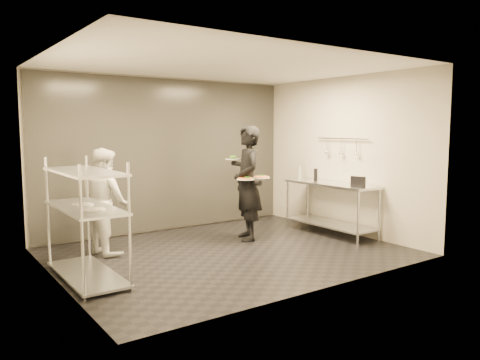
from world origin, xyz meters
TOP-DOWN VIEW (x-y plane):
  - room_shell at (0.00, 1.18)m, footprint 5.00×4.00m
  - pass_rack at (-2.15, -0.00)m, footprint 0.60×1.60m
  - prep_counter at (2.18, 0.00)m, footprint 0.60×1.80m
  - utensil_rail at (2.43, -0.00)m, footprint 0.07×1.20m
  - waiter at (0.72, 0.51)m, footprint 0.68×0.82m
  - chef at (-1.55, 1.03)m, footprint 0.73×0.87m
  - pizza_plate_near at (0.56, 0.35)m, footprint 0.29×0.29m
  - pizza_plate_far at (0.88, 0.34)m, footprint 0.28×0.28m
  - salad_plate at (0.65, 0.84)m, footprint 0.27×0.27m
  - pos_monitor at (2.06, -0.72)m, footprint 0.09×0.26m
  - bottle_green at (2.14, 0.77)m, footprint 0.07×0.07m
  - bottle_clear at (2.19, 0.80)m, footprint 0.05×0.05m
  - bottle_dark at (2.16, 0.37)m, footprint 0.07×0.07m

SIDE VIEW (x-z plane):
  - prep_counter at x=2.18m, z-range 0.17..1.09m
  - pass_rack at x=-2.15m, z-range 0.02..1.52m
  - chef at x=-1.55m, z-range 0.00..1.59m
  - waiter at x=0.72m, z-range 0.00..1.92m
  - bottle_clear at x=2.19m, z-range 0.92..1.10m
  - pos_monitor at x=2.06m, z-range 0.92..1.10m
  - bottle_dark at x=2.16m, z-range 0.92..1.15m
  - bottle_green at x=2.14m, z-range 0.92..1.16m
  - pizza_plate_near at x=0.56m, z-range 1.04..1.09m
  - pizza_plate_far at x=0.88m, z-range 1.04..1.10m
  - salad_plate at x=0.65m, z-range 1.34..1.41m
  - room_shell at x=0.00m, z-range 0.00..2.80m
  - utensil_rail at x=2.43m, z-range 1.39..1.70m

